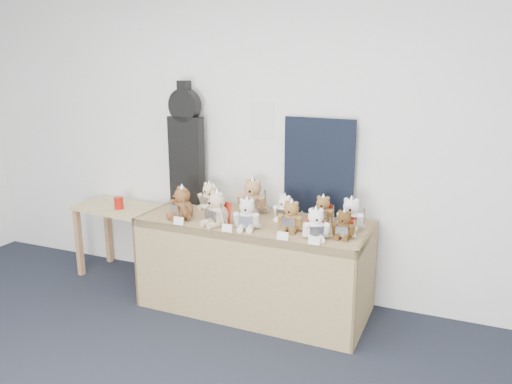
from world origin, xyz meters
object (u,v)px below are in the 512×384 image
at_px(teddy_front_right, 291,217).
at_px(teddy_front_end, 344,225).
at_px(teddy_back_end, 351,215).
at_px(teddy_back_right, 323,211).
at_px(teddy_back_far_left, 214,199).
at_px(display_table, 251,242).
at_px(teddy_back_left, 209,196).
at_px(guitar_case, 186,144).
at_px(teddy_back_centre_right, 285,209).
at_px(red_cup, 119,203).
at_px(teddy_back_centre_left, 252,197).
at_px(teddy_front_centre, 247,215).
at_px(teddy_front_far_right, 316,225).
at_px(teddy_front_left, 217,210).
at_px(teddy_front_far_left, 182,204).
at_px(side_table, 121,219).

height_order(teddy_front_right, teddy_front_end, teddy_front_right).
distance_m(teddy_front_right, teddy_front_end, 0.40).
relative_size(teddy_front_right, teddy_back_end, 0.95).
relative_size(teddy_back_right, teddy_back_far_left, 1.06).
xyz_separation_m(display_table, teddy_back_left, (-0.49, 0.23, 0.27)).
bearing_deg(guitar_case, teddy_back_centre_right, -4.34).
height_order(teddy_back_left, teddy_back_centre_right, teddy_back_left).
relative_size(red_cup, teddy_back_centre_left, 0.33).
xyz_separation_m(teddy_front_end, teddy_back_centre_left, (-0.84, 0.32, 0.04)).
xyz_separation_m(teddy_front_centre, teddy_back_centre_right, (0.19, 0.32, -0.02)).
distance_m(teddy_front_far_right, teddy_back_centre_right, 0.49).
bearing_deg(teddy_front_far_right, teddy_back_right, 75.88).
relative_size(teddy_front_far_right, teddy_back_centre_left, 0.78).
bearing_deg(teddy_front_right, red_cup, 173.30).
xyz_separation_m(teddy_back_centre_left, teddy_back_end, (0.85, -0.11, -0.02)).
relative_size(teddy_front_left, teddy_back_centre_left, 0.93).
bearing_deg(guitar_case, teddy_front_far_right, -15.13).
relative_size(teddy_front_end, teddy_back_far_left, 1.00).
bearing_deg(teddy_front_centre, red_cup, 156.10).
xyz_separation_m(teddy_back_centre_left, teddy_back_far_left, (-0.35, -0.02, -0.04)).
xyz_separation_m(teddy_front_far_left, teddy_back_left, (0.06, 0.36, -0.02)).
xyz_separation_m(teddy_front_left, teddy_back_centre_left, (0.13, 0.40, 0.01)).
xyz_separation_m(teddy_front_end, teddy_back_left, (-1.25, 0.31, 0.01)).
height_order(side_table, teddy_back_centre_right, teddy_back_centre_right).
relative_size(teddy_front_far_right, teddy_front_end, 1.11).
distance_m(guitar_case, teddy_front_left, 0.84).
xyz_separation_m(teddy_front_left, teddy_back_left, (-0.28, 0.39, -0.02)).
relative_size(display_table, teddy_back_centre_left, 5.51).
bearing_deg(red_cup, teddy_back_far_left, 6.55).
height_order(red_cup, teddy_front_far_right, teddy_front_far_right).
xyz_separation_m(teddy_front_right, teddy_back_far_left, (-0.79, 0.29, -0.01)).
height_order(red_cup, teddy_back_centre_left, teddy_back_centre_left).
distance_m(red_cup, teddy_front_centre, 1.43).
relative_size(teddy_front_far_right, teddy_back_end, 0.94).
bearing_deg(teddy_back_far_left, red_cup, -150.59).
height_order(guitar_case, teddy_back_right, guitar_case).
xyz_separation_m(display_table, red_cup, (-1.36, 0.11, 0.15)).
height_order(side_table, teddy_front_right, teddy_front_right).
relative_size(teddy_front_centre, teddy_front_right, 1.04).
height_order(teddy_back_centre_left, teddy_back_right, teddy_back_centre_left).
distance_m(teddy_front_centre, teddy_back_far_left, 0.60).
bearing_deg(red_cup, teddy_front_far_left, -16.55).
bearing_deg(teddy_front_right, teddy_back_left, 159.74).
height_order(red_cup, teddy_back_far_left, teddy_back_far_left).
bearing_deg(teddy_back_centre_right, side_table, -172.45).
height_order(teddy_front_end, teddy_back_right, teddy_back_right).
xyz_separation_m(teddy_front_far_left, teddy_back_end, (1.31, 0.26, -0.01)).
bearing_deg(teddy_front_centre, teddy_back_far_left, 128.35).
bearing_deg(teddy_front_centre, teddy_back_right, 24.52).
relative_size(side_table, teddy_front_far_left, 2.88).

